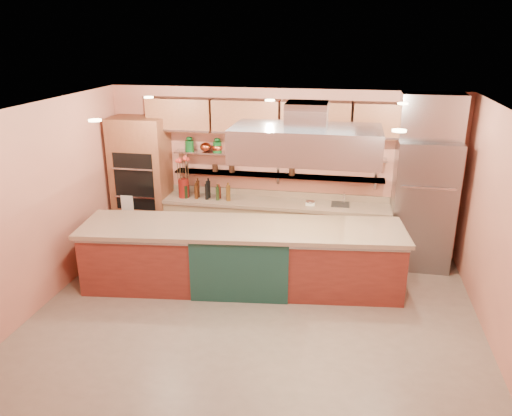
% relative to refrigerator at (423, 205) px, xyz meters
% --- Properties ---
extents(floor, '(6.00, 5.00, 0.02)m').
position_rel_refrigerator_xyz_m(floor, '(-2.35, -2.14, -1.06)').
color(floor, gray).
rests_on(floor, ground).
extents(ceiling, '(6.00, 5.00, 0.02)m').
position_rel_refrigerator_xyz_m(ceiling, '(-2.35, -2.14, 1.75)').
color(ceiling, black).
rests_on(ceiling, wall_back).
extents(wall_back, '(6.00, 0.04, 2.80)m').
position_rel_refrigerator_xyz_m(wall_back, '(-2.35, 0.36, 0.35)').
color(wall_back, '#CA785F').
rests_on(wall_back, floor).
extents(wall_front, '(6.00, 0.04, 2.80)m').
position_rel_refrigerator_xyz_m(wall_front, '(-2.35, -4.64, 0.35)').
color(wall_front, '#CA785F').
rests_on(wall_front, floor).
extents(wall_left, '(0.04, 5.00, 2.80)m').
position_rel_refrigerator_xyz_m(wall_left, '(-5.35, -2.14, 0.35)').
color(wall_left, '#CA785F').
rests_on(wall_left, floor).
extents(wall_right, '(0.04, 5.00, 2.80)m').
position_rel_refrigerator_xyz_m(wall_right, '(0.65, -2.14, 0.35)').
color(wall_right, '#CA785F').
rests_on(wall_right, floor).
extents(oven_stack, '(0.95, 0.64, 2.30)m').
position_rel_refrigerator_xyz_m(oven_stack, '(-4.80, 0.04, 0.10)').
color(oven_stack, brown).
rests_on(oven_stack, floor).
extents(refrigerator, '(0.95, 0.72, 2.10)m').
position_rel_refrigerator_xyz_m(refrigerator, '(0.00, 0.00, 0.00)').
color(refrigerator, gray).
rests_on(refrigerator, floor).
extents(back_counter, '(3.84, 0.64, 0.93)m').
position_rel_refrigerator_xyz_m(back_counter, '(-2.40, 0.06, -0.58)').
color(back_counter, tan).
rests_on(back_counter, floor).
extents(wall_shelf_lower, '(3.60, 0.26, 0.03)m').
position_rel_refrigerator_xyz_m(wall_shelf_lower, '(-2.40, 0.23, 0.30)').
color(wall_shelf_lower, '#A7A9AE').
rests_on(wall_shelf_lower, wall_back).
extents(wall_shelf_upper, '(3.60, 0.26, 0.03)m').
position_rel_refrigerator_xyz_m(wall_shelf_upper, '(-2.40, 0.23, 0.65)').
color(wall_shelf_upper, '#A7A9AE').
rests_on(wall_shelf_upper, wall_back).
extents(upper_cabinets, '(4.60, 0.36, 0.55)m').
position_rel_refrigerator_xyz_m(upper_cabinets, '(-2.35, 0.18, 1.30)').
color(upper_cabinets, brown).
rests_on(upper_cabinets, wall_back).
extents(range_hood, '(2.00, 1.00, 0.45)m').
position_rel_refrigerator_xyz_m(range_hood, '(-1.80, -1.27, 1.20)').
color(range_hood, '#A7A9AE').
rests_on(range_hood, ceiling).
extents(ceiling_downlights, '(4.00, 2.80, 0.02)m').
position_rel_refrigerator_xyz_m(ceiling_downlights, '(-2.35, -1.94, 1.72)').
color(ceiling_downlights, '#FFE5A5').
rests_on(ceiling_downlights, ceiling).
extents(island, '(4.76, 1.56, 0.98)m').
position_rel_refrigerator_xyz_m(island, '(-2.70, -1.27, -0.56)').
color(island, maroon).
rests_on(island, floor).
extents(flower_vase, '(0.22, 0.22, 0.33)m').
position_rel_refrigerator_xyz_m(flower_vase, '(-4.02, 0.01, 0.05)').
color(flower_vase, maroon).
rests_on(flower_vase, back_counter).
extents(oil_bottle_cluster, '(0.90, 0.31, 0.28)m').
position_rel_refrigerator_xyz_m(oil_bottle_cluster, '(-3.59, 0.01, 0.02)').
color(oil_bottle_cluster, black).
rests_on(oil_bottle_cluster, back_counter).
extents(kitchen_scale, '(0.16, 0.13, 0.09)m').
position_rel_refrigerator_xyz_m(kitchen_scale, '(-1.80, 0.01, -0.08)').
color(kitchen_scale, silver).
rests_on(kitchen_scale, back_counter).
extents(bar_faucet, '(0.04, 0.04, 0.22)m').
position_rel_refrigerator_xyz_m(bar_faucet, '(-1.25, 0.11, -0.01)').
color(bar_faucet, silver).
rests_on(bar_faucet, back_counter).
extents(copper_kettle, '(0.25, 0.25, 0.16)m').
position_rel_refrigerator_xyz_m(copper_kettle, '(-3.66, 0.23, 0.74)').
color(copper_kettle, '#BC4B2B').
rests_on(copper_kettle, wall_shelf_upper).
extents(green_canister, '(0.19, 0.19, 0.18)m').
position_rel_refrigerator_xyz_m(green_canister, '(-2.78, 0.23, 0.76)').
color(green_canister, '#0D4117').
rests_on(green_canister, wall_shelf_upper).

